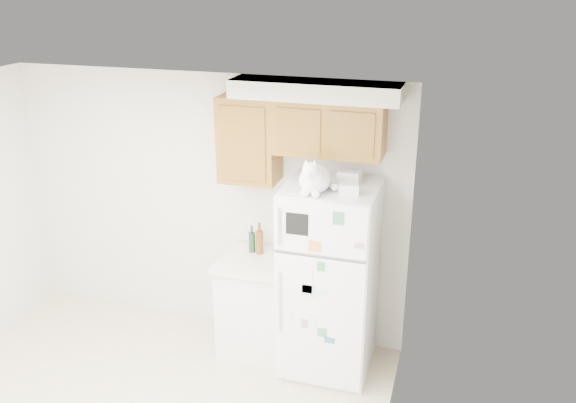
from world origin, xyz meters
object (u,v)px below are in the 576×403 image
at_px(storage_box_front, 348,189).
at_px(bottle_amber, 259,238).
at_px(base_counter, 257,303).
at_px(bottle_green, 252,239).
at_px(refrigerator, 329,280).
at_px(cat, 314,179).
at_px(storage_box_back, 349,177).

xyz_separation_m(storage_box_front, bottle_amber, (-0.86, 0.33, -0.68)).
bearing_deg(base_counter, bottle_green, 122.56).
bearing_deg(refrigerator, storage_box_front, -41.68).
relative_size(refrigerator, cat, 3.83).
xyz_separation_m(cat, bottle_amber, (-0.59, 0.38, -0.75)).
distance_m(storage_box_back, storage_box_front, 0.29).
relative_size(base_counter, storage_box_back, 5.11).
bearing_deg(bottle_amber, cat, -32.34).
xyz_separation_m(storage_box_back, bottle_green, (-0.89, 0.07, -0.70)).
xyz_separation_m(refrigerator, storage_box_back, (0.12, 0.13, 0.90)).
relative_size(refrigerator, storage_box_back, 9.44).
bearing_deg(storage_box_back, bottle_amber, -179.33).
xyz_separation_m(refrigerator, bottle_green, (-0.77, 0.20, 0.20)).
height_order(refrigerator, bottle_green, refrigerator).
xyz_separation_m(storage_box_front, bottle_green, (-0.94, 0.35, -0.70)).
bearing_deg(refrigerator, bottle_amber, 165.04).
height_order(refrigerator, storage_box_front, storage_box_front).
xyz_separation_m(storage_box_back, bottle_amber, (-0.81, 0.05, -0.68)).
relative_size(bottle_green, bottle_amber, 0.87).
distance_m(base_counter, cat, 1.50).
height_order(base_counter, cat, cat).
bearing_deg(cat, storage_box_back, 56.34).
distance_m(refrigerator, storage_box_front, 0.92).
bearing_deg(bottle_green, storage_box_front, -20.32).
relative_size(cat, bottle_green, 1.72).
relative_size(base_counter, bottle_green, 3.56).
xyz_separation_m(bottle_green, bottle_amber, (0.08, -0.01, 0.02)).
height_order(storage_box_front, bottle_green, storage_box_front).
distance_m(base_counter, storage_box_front, 1.56).
distance_m(storage_box_front, bottle_green, 1.22).
height_order(cat, bottle_green, cat).
xyz_separation_m(base_counter, storage_box_front, (0.86, -0.22, 1.28)).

